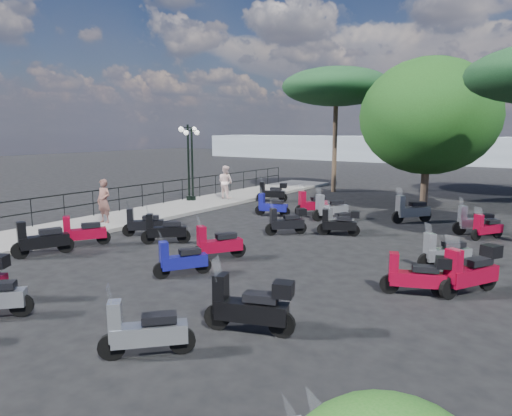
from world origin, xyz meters
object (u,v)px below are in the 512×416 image
Objects in this scene: scooter_14 at (181,260)px; scooter_24 at (471,272)px; scooter_5 at (272,192)px; scooter_10 at (312,204)px; scooter_20 at (416,276)px; scooter_21 at (337,221)px; scooter_25 at (445,253)px; woman at (104,201)px; scooter_3 at (144,224)px; scooter_2 at (41,240)px; scooter_13 at (145,332)px; scooter_17 at (411,211)px; lamp_post_1 at (188,158)px; scooter_8 at (165,231)px; scooter_16 at (287,222)px; broadleaf_tree at (429,117)px; scooter_15 at (339,223)px; scooter_4 at (272,206)px; scooter_11 at (330,209)px; pine_2 at (336,87)px; scooter_27 at (487,228)px; scooter_19 at (250,307)px; pedestrian_far at (226,182)px; lamp_post_2 at (192,159)px; scooter_1 at (83,233)px.

scooter_24 is at bearing -124.62° from scooter_14.
scooter_10 is at bearing -142.74° from scooter_5.
scooter_21 is (-4.29, 5.05, -0.04)m from scooter_20.
scooter_25 is (-0.96, 1.77, -0.10)m from scooter_24.
woman is 2.67m from scooter_3.
woman is 4.44m from scooter_2.
scooter_17 reaches higher than scooter_13.
lamp_post_1 reaches higher than scooter_8.
broadleaf_tree is at bearing -66.32° from scooter_16.
scooter_25 is (12.48, 1.73, -0.57)m from woman.
scooter_20 is at bearing -141.93° from scooter_2.
scooter_15 is (5.81, 4.04, 0.02)m from scooter_3.
scooter_14 is (4.36, -2.61, -0.02)m from scooter_3.
scooter_11 is (2.55, 0.64, 0.05)m from scooter_4.
pine_2 reaches higher than scooter_14.
scooter_13 is 0.99× the size of scooter_27.
scooter_19 is (6.36, -3.98, 0.08)m from scooter_8.
scooter_19 is (4.69, -11.46, 0.04)m from scooter_10.
scooter_3 is at bearing -54.79° from lamp_post_1.
pedestrian_far is at bearing 97.52° from scooter_5.
scooter_2 is 0.23× the size of pine_2.
scooter_2 is 1.17× the size of scooter_21.
scooter_19 is at bearing 129.68° from scooter_21.
lamp_post_2 is at bearing 5.09° from scooter_24.
scooter_1 is 0.86× the size of scooter_2.
scooter_8 is at bearing -2.44° from scooter_13.
woman is 7.91m from pedestrian_far.
lamp_post_2 reaches higher than scooter_25.
woman is 8.91m from scooter_10.
scooter_15 is 6.10m from scooter_20.
scooter_20 is 1.16× the size of scooter_25.
scooter_2 is 1.30× the size of scooter_27.
scooter_15 is at bearing -8.13° from scooter_24.
scooter_25 is (4.35, -2.49, 0.02)m from scooter_21.
scooter_8 is 8.36m from scooter_20.
scooter_8 is at bearing -5.80° from scooter_14.
scooter_15 is (6.32, 7.64, -0.03)m from scooter_2.
scooter_27 is (10.82, 8.63, -0.05)m from scooter_1.
scooter_14 is at bearing -146.87° from scooter_2.
woman is 1.32× the size of scooter_8.
scooter_1 is 1.11× the size of scooter_8.
pedestrian_far reaches higher than scooter_13.
scooter_8 is (4.18, -8.58, -0.58)m from pedestrian_far.
scooter_19 is 5.51m from scooter_24.
broadleaf_tree reaches higher than scooter_20.
scooter_16 reaches higher than scooter_27.
scooter_8 is at bearing -15.39° from woman.
scooter_1 is 1.06× the size of scooter_14.
scooter_17 is at bearing -44.41° from scooter_15.
lamp_post_2 is at bearing 109.78° from scooter_5.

